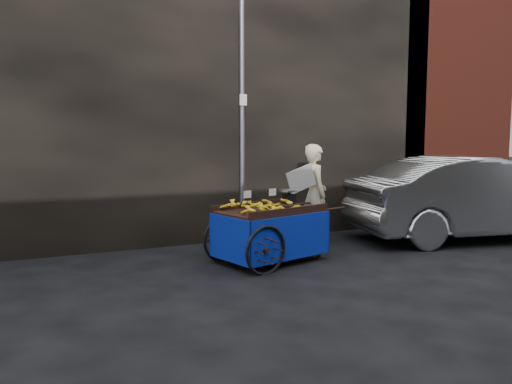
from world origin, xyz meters
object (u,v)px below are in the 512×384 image
plastic_bag (311,242)px  parked_car (475,198)px  banana_cart (268,216)px  vendor (315,194)px

plastic_bag → parked_car: bearing=-7.9°
banana_cart → plastic_bag: 1.20m
vendor → plastic_bag: bearing=152.2°
banana_cart → parked_car: 4.06m
banana_cart → plastic_bag: banana_cart is taller
banana_cart → vendor: (1.24, 0.78, 0.17)m
banana_cart → parked_car: (4.06, 0.00, 0.06)m
banana_cart → plastic_bag: (0.98, 0.43, -0.55)m
plastic_bag → parked_car: size_ratio=0.06×
vendor → banana_cart: bearing=131.4°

